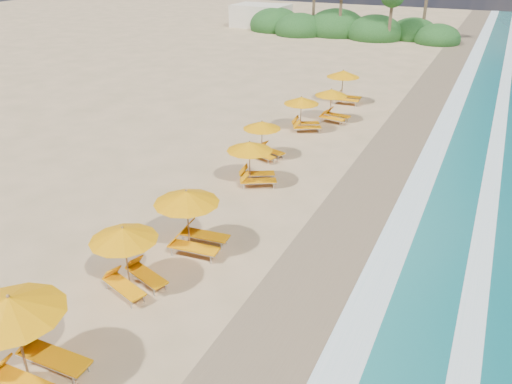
# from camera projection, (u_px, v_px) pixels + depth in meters

# --- Properties ---
(ground) EXTENTS (160.00, 160.00, 0.00)m
(ground) POSITION_uv_depth(u_px,v_px,m) (256.00, 218.00, 20.90)
(ground) COLOR tan
(ground) RESTS_ON ground
(wet_sand) EXTENTS (4.00, 160.00, 0.01)m
(wet_sand) POSITION_uv_depth(u_px,v_px,m) (352.00, 240.00, 19.36)
(wet_sand) COLOR #7F6A4C
(wet_sand) RESTS_ON ground
(surf_foam) EXTENTS (4.00, 160.00, 0.01)m
(surf_foam) POSITION_uv_depth(u_px,v_px,m) (425.00, 257.00, 18.31)
(surf_foam) COLOR white
(surf_foam) RESTS_ON ground
(station_2) EXTENTS (2.87, 2.66, 2.64)m
(station_2) POSITION_uv_depth(u_px,v_px,m) (24.00, 335.00, 12.55)
(station_2) COLOR olive
(station_2) RESTS_ON ground
(station_3) EXTENTS (2.82, 2.76, 2.21)m
(station_3) POSITION_uv_depth(u_px,v_px,m) (129.00, 255.00, 16.21)
(station_3) COLOR olive
(station_3) RESTS_ON ground
(station_4) EXTENTS (2.74, 2.57, 2.39)m
(station_4) POSITION_uv_depth(u_px,v_px,m) (192.00, 217.00, 18.25)
(station_4) COLOR olive
(station_4) RESTS_ON ground
(station_5) EXTENTS (2.87, 2.87, 2.14)m
(station_5) POSITION_uv_depth(u_px,v_px,m) (253.00, 160.00, 23.37)
(station_5) COLOR olive
(station_5) RESTS_ON ground
(station_6) EXTENTS (2.53, 2.47, 1.99)m
(station_6) POSITION_uv_depth(u_px,v_px,m) (264.00, 137.00, 26.33)
(station_6) COLOR olive
(station_6) RESTS_ON ground
(station_7) EXTENTS (2.80, 2.80, 2.11)m
(station_7) POSITION_uv_depth(u_px,v_px,m) (304.00, 111.00, 30.16)
(station_7) COLOR olive
(station_7) RESTS_ON ground
(station_8) EXTENTS (2.46, 2.34, 2.07)m
(station_8) POSITION_uv_depth(u_px,v_px,m) (333.00, 103.00, 31.77)
(station_8) COLOR olive
(station_8) RESTS_ON ground
(station_9) EXTENTS (2.60, 2.42, 2.32)m
(station_9) POSITION_uv_depth(u_px,v_px,m) (345.00, 84.00, 35.37)
(station_9) COLOR olive
(station_9) RESTS_ON ground
(treeline) EXTENTS (25.80, 8.80, 9.74)m
(treeline) POSITION_uv_depth(u_px,v_px,m) (344.00, 27.00, 61.25)
(treeline) COLOR #163D14
(treeline) RESTS_ON ground
(beach_building) EXTENTS (7.00, 5.00, 2.80)m
(beach_building) POSITION_uv_depth(u_px,v_px,m) (261.00, 16.00, 67.73)
(beach_building) COLOR beige
(beach_building) RESTS_ON ground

